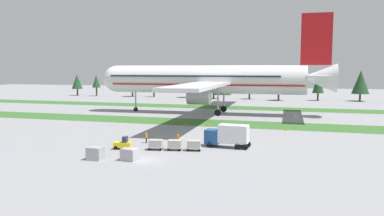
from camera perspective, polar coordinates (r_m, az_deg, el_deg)
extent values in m
plane|color=gray|center=(51.33, -7.06, -7.82)|extent=(400.00, 400.00, 0.00)
cube|color=#336028|center=(85.27, 2.62, -2.25)|extent=(320.00, 11.18, 0.01)
cube|color=#336028|center=(118.70, 6.53, 0.04)|extent=(320.00, 11.18, 0.01)
cylinder|color=silver|center=(102.35, 2.11, 4.35)|extent=(52.89, 9.28, 7.59)
sphere|color=silver|center=(110.98, -11.34, 4.37)|extent=(7.44, 7.44, 7.44)
cone|color=silver|center=(100.24, 18.52, 4.34)|extent=(9.22, 7.50, 7.21)
cube|color=red|center=(102.40, 2.10, 3.61)|extent=(51.61, 9.39, 0.36)
cube|color=#283342|center=(103.06, 0.36, 4.89)|extent=(46.47, 9.15, 0.44)
cube|color=silver|center=(80.75, 1.08, 3.38)|extent=(9.48, 35.58, 0.68)
cylinder|color=#A3A3A8|center=(86.33, 1.08, 1.89)|extent=(5.27, 4.34, 4.18)
cube|color=silver|center=(122.89, 5.71, 4.24)|extent=(9.48, 35.58, 0.68)
cylinder|color=#A3A3A8|center=(117.97, 4.71, 2.97)|extent=(5.27, 4.34, 4.18)
cube|color=silver|center=(91.51, 18.51, 4.57)|extent=(5.09, 12.99, 0.48)
cube|color=silver|center=(108.87, 17.87, 4.77)|extent=(5.09, 12.99, 0.48)
cube|color=red|center=(100.44, 18.33, 9.88)|extent=(7.54, 1.06, 12.91)
cylinder|color=#A3A3A8|center=(108.84, -8.54, 1.79)|extent=(0.44, 0.44, 7.56)
cylinder|color=black|center=(109.18, -8.51, -0.19)|extent=(1.21, 0.46, 1.20)
cylinder|color=#A3A3A8|center=(97.32, 3.95, 1.43)|extent=(0.44, 0.44, 7.31)
cylinder|color=black|center=(97.67, 3.93, -0.71)|extent=(1.72, 0.65, 1.70)
cylinder|color=#A3A3A8|center=(106.26, 4.84, 1.81)|extent=(0.44, 0.44, 7.31)
cylinder|color=black|center=(106.59, 4.82, -0.16)|extent=(1.72, 0.65, 1.70)
cube|color=yellow|center=(58.47, -10.45, -5.48)|extent=(2.79, 1.75, 0.77)
cube|color=#283342|center=(58.21, -10.10, -4.69)|extent=(0.89, 1.20, 0.90)
cylinder|color=black|center=(58.30, -11.46, -5.92)|extent=(0.63, 0.31, 0.60)
cylinder|color=black|center=(59.32, -11.14, -5.71)|extent=(0.63, 0.31, 0.60)
cylinder|color=black|center=(57.79, -9.72, -5.99)|extent=(0.63, 0.31, 0.60)
cylinder|color=black|center=(58.82, -9.44, -5.78)|extent=(0.63, 0.31, 0.60)
cube|color=#A3A3A8|center=(57.33, -5.52, -5.93)|extent=(2.43, 1.87, 0.10)
cube|color=#ADA89E|center=(57.21, -5.52, -5.34)|extent=(2.14, 1.65, 1.10)
cylinder|color=black|center=(56.88, -6.48, -6.24)|extent=(0.42, 0.19, 0.40)
cylinder|color=black|center=(58.20, -6.19, -5.96)|extent=(0.42, 0.19, 0.40)
cylinder|color=black|center=(56.55, -4.82, -6.30)|extent=(0.42, 0.19, 0.40)
cylinder|color=black|center=(57.88, -4.57, -6.01)|extent=(0.42, 0.19, 0.40)
cube|color=#A3A3A8|center=(56.84, -2.63, -6.01)|extent=(2.43, 1.87, 0.10)
cube|color=#ADA89E|center=(56.71, -2.64, -5.42)|extent=(2.14, 1.65, 1.10)
cylinder|color=black|center=(56.34, -3.58, -6.33)|extent=(0.42, 0.19, 0.40)
cylinder|color=black|center=(57.67, -3.36, -6.04)|extent=(0.42, 0.19, 0.40)
cylinder|color=black|center=(56.10, -1.89, -6.38)|extent=(0.42, 0.19, 0.40)
cylinder|color=black|center=(57.43, -1.70, -6.09)|extent=(0.42, 0.19, 0.40)
cube|color=#A3A3A8|center=(56.49, 0.29, -6.08)|extent=(2.43, 1.87, 0.10)
cube|color=#ADA89E|center=(56.37, 0.29, -5.48)|extent=(2.14, 1.65, 1.10)
cylinder|color=black|center=(55.95, -0.63, -6.41)|extent=(0.42, 0.19, 0.40)
cylinder|color=black|center=(57.29, -0.48, -6.11)|extent=(0.42, 0.19, 0.40)
cylinder|color=black|center=(55.79, 1.08, -6.44)|extent=(0.42, 0.19, 0.40)
cylinder|color=black|center=(57.13, 1.20, -6.15)|extent=(0.42, 0.19, 0.40)
cube|color=#1E4C8E|center=(59.51, 3.16, -4.31)|extent=(2.34, 2.43, 2.20)
cube|color=#283342|center=(59.74, 2.19, -3.84)|extent=(0.21, 2.07, 0.97)
cube|color=silver|center=(58.56, 6.32, -3.91)|extent=(4.63, 2.57, 2.80)
cylinder|color=black|center=(58.84, 2.67, -5.52)|extent=(0.98, 0.36, 0.96)
cylinder|color=black|center=(60.72, 3.23, -5.16)|extent=(0.98, 0.36, 0.96)
cylinder|color=black|center=(57.72, 6.94, -5.78)|extent=(0.98, 0.36, 0.96)
cylinder|color=black|center=(59.63, 7.37, -5.41)|extent=(0.98, 0.36, 0.96)
cylinder|color=black|center=(57.49, 8.04, -5.85)|extent=(0.98, 0.36, 0.96)
cylinder|color=black|center=(59.41, 8.43, -5.47)|extent=(0.98, 0.36, 0.96)
cylinder|color=black|center=(61.06, -2.06, -5.14)|extent=(0.18, 0.18, 0.85)
cylinder|color=black|center=(61.20, -2.21, -5.12)|extent=(0.18, 0.18, 0.85)
cylinder|color=orange|center=(60.99, -2.13, -4.45)|extent=(0.36, 0.36, 0.62)
sphere|color=tan|center=(60.91, -2.14, -4.03)|extent=(0.24, 0.24, 0.24)
cylinder|color=orange|center=(60.85, -1.97, -4.51)|extent=(0.10, 0.10, 0.58)
cylinder|color=orange|center=(61.15, -2.29, -4.46)|extent=(0.10, 0.10, 0.58)
cylinder|color=black|center=(62.66, -6.92, -4.90)|extent=(0.18, 0.18, 0.85)
cylinder|color=black|center=(62.87, -6.95, -4.86)|extent=(0.18, 0.18, 0.85)
cylinder|color=orange|center=(62.63, -6.94, -4.22)|extent=(0.36, 0.36, 0.62)
sphere|color=tan|center=(62.55, -6.95, -3.80)|extent=(0.24, 0.24, 0.24)
cylinder|color=orange|center=(62.41, -6.91, -4.28)|extent=(0.10, 0.10, 0.58)
cylinder|color=orange|center=(62.86, -6.98, -4.21)|extent=(0.10, 0.10, 0.58)
cube|color=#A3A3A8|center=(52.56, -14.43, -6.67)|extent=(2.02, 1.62, 1.72)
cube|color=#A3A3A8|center=(51.30, -9.45, -6.94)|extent=(2.17, 1.81, 1.61)
cone|color=orange|center=(76.68, 14.02, -3.15)|extent=(0.44, 0.44, 0.55)
cone|color=orange|center=(88.36, -11.77, -1.93)|extent=(0.44, 0.44, 0.48)
cone|color=orange|center=(80.31, -0.97, -2.53)|extent=(0.44, 0.44, 0.64)
cone|color=orange|center=(80.96, 2.49, -2.48)|extent=(0.44, 0.44, 0.60)
cylinder|color=#4C3823|center=(180.44, -16.96, 2.33)|extent=(0.70, 0.70, 3.03)
cone|color=#1E4223|center=(180.22, -17.00, 3.85)|extent=(4.89, 4.89, 6.57)
cylinder|color=#4C3823|center=(174.01, -14.25, 2.41)|extent=(0.70, 0.70, 3.84)
cone|color=#1E4223|center=(173.80, -14.29, 3.95)|extent=(3.63, 3.63, 5.54)
cylinder|color=#4C3823|center=(167.50, -9.00, 2.38)|extent=(0.70, 0.70, 3.79)
cone|color=#1E4223|center=(167.26, -9.03, 4.19)|extent=(5.81, 5.81, 6.80)
cylinder|color=#4C3823|center=(164.20, -5.79, 2.32)|extent=(0.70, 0.70, 3.61)
cone|color=#1E4223|center=(163.93, -5.81, 4.40)|extent=(3.81, 3.81, 8.35)
cylinder|color=#4C3823|center=(160.00, -0.74, 2.22)|extent=(0.70, 0.70, 3.44)
cone|color=#1E4223|center=(159.77, -0.75, 3.88)|extent=(6.37, 6.37, 5.80)
cylinder|color=#4C3823|center=(153.75, 3.29, 1.98)|extent=(0.70, 0.70, 2.98)
cone|color=#1E4223|center=(153.46, 3.31, 4.10)|extent=(6.39, 6.39, 8.42)
cylinder|color=#4C3823|center=(153.35, 8.68, 1.84)|extent=(0.70, 0.70, 2.64)
cone|color=#1E4223|center=(153.11, 8.70, 3.39)|extent=(4.99, 4.99, 5.64)
cylinder|color=#4C3823|center=(149.00, 12.97, 1.73)|extent=(0.70, 0.70, 3.11)
cone|color=#1E4223|center=(148.76, 13.01, 3.34)|extent=(6.21, 6.21, 5.28)
cylinder|color=#4C3823|center=(152.31, 18.51, 1.63)|extent=(0.70, 0.70, 2.92)
cone|color=#1E4223|center=(152.03, 18.58, 3.63)|extent=(4.33, 4.33, 7.77)
cylinder|color=#4C3823|center=(154.94, 24.08, 1.47)|extent=(0.70, 0.70, 2.83)
cone|color=#1E4223|center=(154.65, 24.18, 3.61)|extent=(6.34, 6.34, 8.79)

